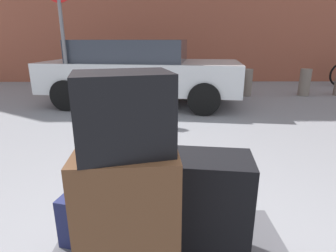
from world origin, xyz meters
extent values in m
cylinder|color=black|center=(0.43, 0.29, 0.12)|extent=(0.24, 0.06, 0.24)
cube|color=#51331E|center=(-0.17, -0.26, 0.70)|extent=(0.39, 0.29, 0.72)
cube|color=black|center=(0.20, 0.03, 0.62)|extent=(0.41, 0.32, 0.57)
cube|color=#191E47|center=(-0.25, 0.16, 0.48)|extent=(0.73, 0.46, 0.28)
cube|color=black|center=(-0.17, -0.26, 1.20)|extent=(0.36, 0.29, 0.28)
cube|color=silver|center=(-0.54, 5.16, 0.64)|extent=(4.51, 2.40, 0.64)
cube|color=#2D333D|center=(-0.79, 5.19, 1.19)|extent=(2.61, 1.92, 0.46)
cylinder|color=black|center=(0.98, 5.79, 0.32)|extent=(0.67, 0.31, 0.64)
cylinder|color=black|center=(0.74, 4.11, 0.32)|extent=(0.67, 0.31, 0.64)
cylinder|color=black|center=(-1.83, 6.20, 0.32)|extent=(0.67, 0.31, 0.64)
cylinder|color=black|center=(-2.07, 4.52, 0.32)|extent=(0.67, 0.31, 0.64)
cylinder|color=#72665B|center=(2.11, 6.02, 0.35)|extent=(0.28, 0.28, 0.70)
cylinder|color=#72665B|center=(3.64, 6.02, 0.35)|extent=(0.28, 0.28, 0.70)
cylinder|color=slate|center=(-2.01, 4.50, 1.29)|extent=(0.07, 0.07, 2.58)
camera|label=1|loc=(-0.03, -1.16, 1.44)|focal=29.51mm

